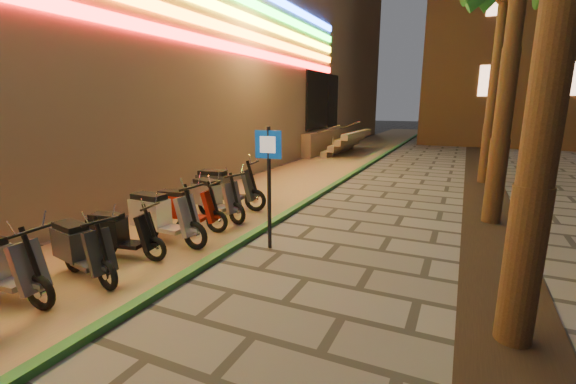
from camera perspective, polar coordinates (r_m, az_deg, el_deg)
The scene contains 11 objects.
ground at distance 4.77m, azimuth -20.05°, elevation -22.09°, with size 120.00×120.00×0.00m, color #474442.
parking_strip at distance 14.07m, azimuth 1.21°, elevation 2.04°, with size 3.40×60.00×0.01m, color #8C7251.
green_curb at distance 13.49m, azimuth 7.85°, elevation 1.64°, with size 0.18×60.00×0.10m, color #235F2A.
planting_strip at distance 8.16m, azimuth 28.40°, elevation -7.74°, with size 1.20×40.00×0.02m, color black.
pedestrian_sign at distance 7.00m, azimuth -2.87°, elevation 3.10°, with size 0.50×0.10×2.28m.
scooter_6 at distance 6.85m, azimuth -28.43°, elevation -7.37°, with size 1.57×0.70×1.10m.
scooter_7 at distance 7.42m, azimuth -23.77°, elevation -5.65°, with size 1.47×0.63×1.03m.
scooter_8 at distance 7.89m, azimuth -18.37°, elevation -3.40°, with size 1.77×0.62×1.25m.
scooter_9 at distance 8.56m, azimuth -15.09°, elevation -2.32°, with size 1.59×0.66×1.12m.
scooter_10 at distance 9.27m, azimuth -10.95°, elevation -0.76°, with size 1.67×0.84×1.18m.
scooter_11 at distance 10.04m, azimuth -9.57°, elevation 0.66°, with size 1.85×0.76×1.30m.
Camera 1 is at (2.89, -2.68, 2.68)m, focal length 24.00 mm.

